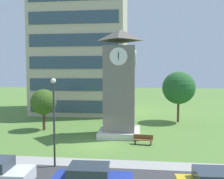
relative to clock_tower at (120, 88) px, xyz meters
name	(u,v)px	position (x,y,z in m)	size (l,w,h in m)	color
ground_plane	(96,145)	(-1.84, -3.77, -4.95)	(160.00, 160.00, 0.00)	#567F38
kerb_strip	(86,162)	(-1.84, -8.01, -4.94)	(120.00, 1.60, 0.01)	#9E9E99
office_building	(83,45)	(-7.44, 15.56, 6.25)	(14.29, 12.92, 22.40)	beige
clock_tower	(120,88)	(0.00, 0.00, 0.00)	(4.23, 4.23, 11.02)	slate
park_bench	(143,139)	(2.39, -3.06, -4.49)	(1.85, 0.70, 0.88)	brown
street_lamp	(54,113)	(-3.88, -8.96, -1.12)	(0.36, 0.36, 6.21)	#333338
tree_by_building	(179,88)	(7.20, 7.56, -0.40)	(4.29, 4.29, 6.70)	#513823
tree_near_tower	(44,102)	(-8.79, 1.28, -1.71)	(2.90, 2.90, 4.70)	#513823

